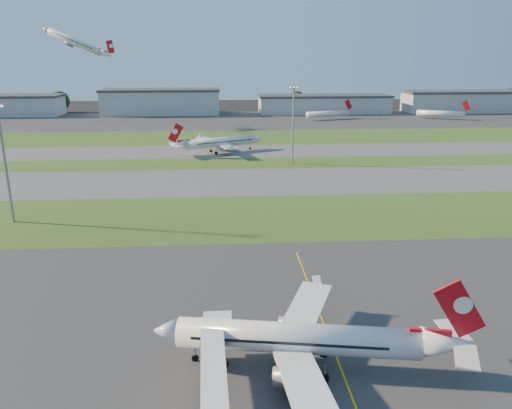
{
  "coord_description": "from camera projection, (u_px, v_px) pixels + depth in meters",
  "views": [
    {
      "loc": [
        -8.51,
        -56.07,
        35.83
      ],
      "look_at": [
        -2.04,
        38.59,
        7.0
      ],
      "focal_mm": 35.0,
      "sensor_mm": 36.0,
      "label": 1
    }
  ],
  "objects": [
    {
      "name": "tree_east",
      "position": [
        411.0,
        101.0,
        325.07
      ],
      "size": [
        10.45,
        10.45,
        11.4
      ],
      "color": "black",
      "rests_on": "ground"
    },
    {
      "name": "mini_jet_near",
      "position": [
        328.0,
        114.0,
        280.12
      ],
      "size": [
        27.87,
        10.6,
        9.48
      ],
      "rotation": [
        0.0,
        0.0,
        0.29
      ],
      "color": "silver",
      "rests_on": "ground"
    },
    {
      "name": "airliner_parked",
      "position": [
        300.0,
        339.0,
        58.24
      ],
      "size": [
        34.82,
        29.31,
        10.93
      ],
      "rotation": [
        0.0,
        0.0,
        -0.17
      ],
      "color": "silver",
      "rests_on": "ground"
    },
    {
      "name": "airliner_taxiing",
      "position": [
        220.0,
        142.0,
        186.53
      ],
      "size": [
        32.5,
        27.71,
        10.9
      ],
      "rotation": [
        0.0,
        0.0,
        3.57
      ],
      "color": "silver",
      "rests_on": "ground"
    },
    {
      "name": "grass_strip_b",
      "position": [
        248.0,
        163.0,
        169.49
      ],
      "size": [
        300.0,
        18.0,
        0.01
      ],
      "primitive_type": "cube",
      "color": "#3A531B",
      "rests_on": "ground"
    },
    {
      "name": "taxiway_b",
      "position": [
        245.0,
        151.0,
        190.5
      ],
      "size": [
        300.0,
        26.0,
        0.01
      ],
      "primitive_type": "cube",
      "color": "#515154",
      "rests_on": "ground"
    },
    {
      "name": "light_mast_centre",
      "position": [
        293.0,
        120.0,
        164.26
      ],
      "size": [
        3.2,
        0.7,
        25.8
      ],
      "color": "gray",
      "rests_on": "ground"
    },
    {
      "name": "apron_near",
      "position": [
        292.0,
        342.0,
        64.49
      ],
      "size": [
        300.0,
        70.0,
        0.01
      ],
      "primitive_type": "cube",
      "color": "#333335",
      "rests_on": "ground"
    },
    {
      "name": "airliner_departing",
      "position": [
        75.0,
        42.0,
        245.09
      ],
      "size": [
        33.05,
        27.98,
        10.31
      ],
      "rotation": [
        0.0,
        0.0,
        -0.06
      ],
      "color": "silver"
    },
    {
      "name": "hangar_east",
      "position": [
        324.0,
        104.0,
        309.86
      ],
      "size": [
        81.6,
        23.0,
        11.2
      ],
      "color": "#A2A5AA",
      "rests_on": "ground"
    },
    {
      "name": "tree_west",
      "position": [
        60.0,
        101.0,
        312.98
      ],
      "size": [
        12.1,
        12.1,
        13.2
      ],
      "color": "black",
      "rests_on": "ground"
    },
    {
      "name": "grass_strip_c",
      "position": [
        241.0,
        137.0,
        222.0
      ],
      "size": [
        300.0,
        40.0,
        0.01
      ],
      "primitive_type": "cube",
      "color": "#3A531B",
      "rests_on": "ground"
    },
    {
      "name": "ground",
      "position": [
        292.0,
        342.0,
        64.49
      ],
      "size": [
        700.0,
        700.0,
        0.0
      ],
      "primitive_type": "plane",
      "color": "black",
      "rests_on": "ground"
    },
    {
      "name": "grass_strip_a",
      "position": [
        261.0,
        217.0,
        114.13
      ],
      "size": [
        300.0,
        34.0,
        0.01
      ],
      "primitive_type": "cube",
      "color": "#3A531B",
      "rests_on": "ground"
    },
    {
      "name": "light_mast_west",
      "position": [
        4.0,
        156.0,
        106.24
      ],
      "size": [
        3.2,
        0.7,
        25.8
      ],
      "color": "gray",
      "rests_on": "ground"
    },
    {
      "name": "taxiway_a",
      "position": [
        252.0,
        181.0,
        145.63
      ],
      "size": [
        300.0,
        32.0,
        0.01
      ],
      "primitive_type": "cube",
      "color": "#515154",
      "rests_on": "ground"
    },
    {
      "name": "jet_bridge",
      "position": [
        214.0,
        397.0,
        48.15
      ],
      "size": [
        4.2,
        26.9,
        6.2
      ],
      "color": "silver",
      "rests_on": "ground"
    },
    {
      "name": "tree_far_east",
      "position": [
        511.0,
        98.0,
        333.07
      ],
      "size": [
        12.65,
        12.65,
        13.8
      ],
      "color": "black",
      "rests_on": "ground"
    },
    {
      "name": "apron_far",
      "position": [
        237.0,
        120.0,
        279.27
      ],
      "size": [
        400.0,
        80.0,
        0.01
      ],
      "primitive_type": "cube",
      "color": "#333335",
      "rests_on": "ground"
    },
    {
      "name": "tree_mid_west",
      "position": [
        203.0,
        103.0,
        315.41
      ],
      "size": [
        9.9,
        9.9,
        10.8
      ],
      "color": "black",
      "rests_on": "ground"
    },
    {
      "name": "tree_mid_east",
      "position": [
        297.0,
        100.0,
        321.9
      ],
      "size": [
        11.55,
        11.55,
        12.6
      ],
      "color": "black",
      "rests_on": "ground"
    },
    {
      "name": "yellow_line",
      "position": [
        330.0,
        341.0,
        64.82
      ],
      "size": [
        0.25,
        60.0,
        0.02
      ],
      "primitive_type": "cube",
      "color": "gold",
      "rests_on": "ground"
    },
    {
      "name": "hangar_west",
      "position": [
        161.0,
        102.0,
        302.76
      ],
      "size": [
        71.4,
        23.0,
        15.2
      ],
      "color": "#A2A5AA",
      "rests_on": "ground"
    },
    {
      "name": "mini_jet_far",
      "position": [
        441.0,
        113.0,
        281.84
      ],
      "size": [
        26.57,
        14.06,
        9.48
      ],
      "rotation": [
        0.0,
        0.0,
        -0.44
      ],
      "color": "silver",
      "rests_on": "ground"
    },
    {
      "name": "hangar_far_east",
      "position": [
        480.0,
        101.0,
        316.08
      ],
      "size": [
        96.9,
        23.0,
        13.2
      ],
      "color": "#A2A5AA",
      "rests_on": "ground"
    }
  ]
}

